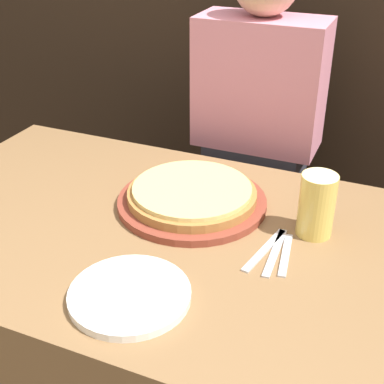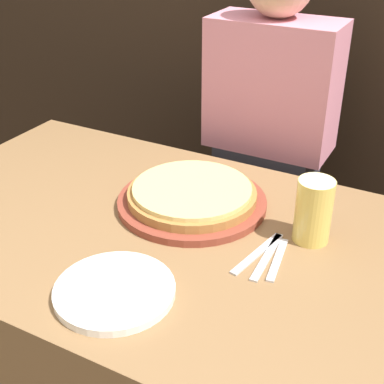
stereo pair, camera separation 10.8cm
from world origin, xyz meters
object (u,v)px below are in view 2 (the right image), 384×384
Objects in this scene: dinner_plate at (115,291)px; spoon at (278,260)px; diner_person at (267,163)px; beer_glass at (314,208)px; pizza_on_board at (192,197)px; fork at (257,253)px; dinner_knife at (267,256)px.

dinner_plate reaches higher than spoon.
diner_person is (-0.00, 0.89, -0.09)m from dinner_plate.
dinner_plate is at bearing -89.95° from diner_person.
spoon is at bearing -108.09° from beer_glass.
dinner_plate is at bearing -133.80° from spoon.
beer_glass reaches higher than pizza_on_board.
pizza_on_board is at bearing 94.12° from dinner_plate.
diner_person is (-0.26, 0.62, -0.09)m from spoon.
dinner_knife is at bearing 0.00° from fork.
dinner_plate is 0.19× the size of diner_person.
dinner_knife is 1.17× the size of spoon.
dinner_plate is 1.30× the size of fork.
dinner_plate reaches higher than dinner_knife.
dinner_knife is 0.15× the size of diner_person.
beer_glass is 0.95× the size of spoon.
dinner_plate is 0.90m from diner_person.
beer_glass is 0.50m from dinner_plate.
beer_glass is 0.61m from diner_person.
spoon is (0.26, 0.27, -0.01)m from dinner_plate.
beer_glass reaches higher than spoon.
pizza_on_board reaches higher than fork.
diner_person reaches higher than beer_glass.
dinner_knife and spoon have the same top height.
spoon is at bearing 0.00° from dinner_knife.
dinner_plate is 0.37m from spoon.
dinner_plate is 1.52× the size of spoon.
beer_glass is at bearing 52.56° from dinner_plate.
beer_glass is at bearing 53.23° from fork.
pizza_on_board is 0.30× the size of diner_person.
fork is at bearing -71.35° from diner_person.
pizza_on_board is at bearing 152.17° from fork.
fork is 0.03m from dinner_knife.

